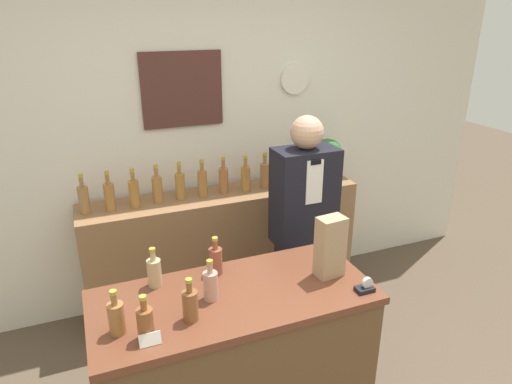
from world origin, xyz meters
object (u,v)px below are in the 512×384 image
(paper_bag, at_px, (330,247))
(tape_dispenser, at_px, (366,287))
(shopkeeper, at_px, (303,233))
(potted_plant, at_px, (327,157))

(paper_bag, xyz_separation_m, tape_dispenser, (0.09, -0.20, -0.14))
(paper_bag, bearing_deg, tape_dispenser, -65.37)
(shopkeeper, relative_size, tape_dispenser, 17.96)
(potted_plant, height_order, paper_bag, potted_plant)
(potted_plant, xyz_separation_m, paper_bag, (-0.72, -1.27, -0.03))
(tape_dispenser, bearing_deg, paper_bag, 114.63)
(paper_bag, bearing_deg, shopkeeper, 72.86)
(shopkeeper, relative_size, paper_bag, 4.97)
(paper_bag, distance_m, tape_dispenser, 0.26)
(paper_bag, height_order, tape_dispenser, paper_bag)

